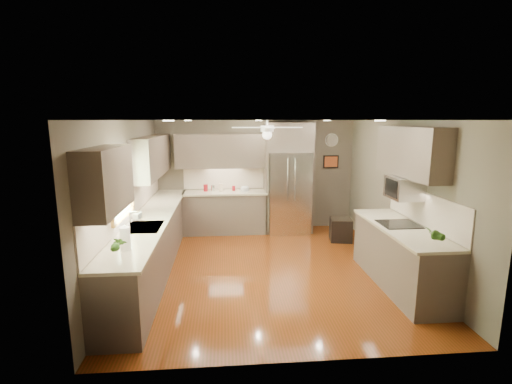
{
  "coord_description": "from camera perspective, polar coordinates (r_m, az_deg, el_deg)",
  "views": [
    {
      "loc": [
        -0.72,
        -5.93,
        2.5
      ],
      "look_at": [
        -0.16,
        0.6,
        1.23
      ],
      "focal_mm": 26.0,
      "sensor_mm": 36.0,
      "label": 1
    }
  ],
  "objects": [
    {
      "name": "stool",
      "position": [
        8.03,
        12.9,
        -5.66
      ],
      "size": [
        0.5,
        0.5,
        0.49
      ],
      "color": "black",
      "rests_on": "ground"
    },
    {
      "name": "uppers",
      "position": [
        6.67,
        -5.07,
        5.55
      ],
      "size": [
        4.5,
        4.7,
        0.95
      ],
      "color": "brown",
      "rests_on": "wall_left"
    },
    {
      "name": "microwave",
      "position": [
        6.13,
        21.82,
        0.62
      ],
      "size": [
        0.43,
        0.55,
        0.34
      ],
      "color": "silver",
      "rests_on": "wall_right"
    },
    {
      "name": "right_run",
      "position": [
        6.12,
        21.39,
        -9.03
      ],
      "size": [
        0.7,
        2.2,
        1.45
      ],
      "color": "brown",
      "rests_on": "ground"
    },
    {
      "name": "left_run",
      "position": [
        6.52,
        -15.68,
        -7.43
      ],
      "size": [
        0.65,
        4.7,
        1.45
      ],
      "color": "brown",
      "rests_on": "ground"
    },
    {
      "name": "canister_d",
      "position": [
        8.31,
        -3.46,
        0.58
      ],
      "size": [
        0.08,
        0.08,
        0.11
      ],
      "primitive_type": "cylinder",
      "rotation": [
        0.0,
        0.0,
        0.09
      ],
      "color": "maroon",
      "rests_on": "back_run"
    },
    {
      "name": "wall_right",
      "position": [
        6.75,
        21.32,
        -0.44
      ],
      "size": [
        0.0,
        5.0,
        5.0
      ],
      "primitive_type": "plane",
      "rotation": [
        1.57,
        0.0,
        -1.57
      ],
      "color": "brown",
      "rests_on": "ground"
    },
    {
      "name": "recessed_lights",
      "position": [
        6.37,
        1.27,
        10.94
      ],
      "size": [
        2.84,
        3.14,
        0.01
      ],
      "color": "white",
      "rests_on": "ceiling"
    },
    {
      "name": "wall_back",
      "position": [
        8.55,
        -0.01,
        2.59
      ],
      "size": [
        4.5,
        0.0,
        4.5
      ],
      "primitive_type": "plane",
      "rotation": [
        1.57,
        0.0,
        0.0
      ],
      "color": "brown",
      "rests_on": "ground"
    },
    {
      "name": "sink",
      "position": [
        5.79,
        -16.85,
        -5.46
      ],
      "size": [
        0.5,
        0.7,
        0.32
      ],
      "color": "silver",
      "rests_on": "left_run"
    },
    {
      "name": "wall_left",
      "position": [
        6.25,
        -18.95,
        -1.14
      ],
      "size": [
        0.0,
        5.0,
        5.0
      ],
      "primitive_type": "plane",
      "rotation": [
        1.57,
        0.0,
        1.57
      ],
      "color": "brown",
      "rests_on": "ground"
    },
    {
      "name": "window",
      "position": [
        5.71,
        -20.04,
        0.76
      ],
      "size": [
        0.05,
        1.12,
        0.92
      ],
      "color": "#BFF2B2",
      "rests_on": "wall_left"
    },
    {
      "name": "refrigerator",
      "position": [
        8.32,
        5.01,
        1.88
      ],
      "size": [
        1.06,
        0.75,
        2.45
      ],
      "color": "silver",
      "rests_on": "ground"
    },
    {
      "name": "soap_bottle",
      "position": [
        6.04,
        -17.75,
        -3.47
      ],
      "size": [
        0.11,
        0.11,
        0.21
      ],
      "primitive_type": "imported",
      "rotation": [
        0.0,
        0.0,
        -0.2
      ],
      "color": "white",
      "rests_on": "left_run"
    },
    {
      "name": "potted_plant_left",
      "position": [
        4.57,
        -20.52,
        -7.58
      ],
      "size": [
        0.17,
        0.12,
        0.32
      ],
      "primitive_type": "imported",
      "rotation": [
        0.0,
        0.0,
        -0.04
      ],
      "color": "#2A5719",
      "rests_on": "left_run"
    },
    {
      "name": "canister_c",
      "position": [
        8.31,
        -5.4,
        0.75
      ],
      "size": [
        0.1,
        0.1,
        0.16
      ],
      "primitive_type": "cylinder",
      "rotation": [
        0.0,
        0.0,
        0.05
      ],
      "color": "beige",
      "rests_on": "back_run"
    },
    {
      "name": "back_run",
      "position": [
        8.38,
        -4.79,
        -2.96
      ],
      "size": [
        1.85,
        0.65,
        1.45
      ],
      "color": "brown",
      "rests_on": "ground"
    },
    {
      "name": "paper_towel",
      "position": [
        4.81,
        -19.48,
        -6.82
      ],
      "size": [
        0.13,
        0.13,
        0.32
      ],
      "color": "white",
      "rests_on": "left_run"
    },
    {
      "name": "potted_plant_right",
      "position": [
        5.21,
        25.73,
        -5.86
      ],
      "size": [
        0.2,
        0.18,
        0.29
      ],
      "primitive_type": "imported",
      "rotation": [
        0.0,
        0.0,
        0.34
      ],
      "color": "#2A5719",
      "rests_on": "right_run"
    },
    {
      "name": "wall_front",
      "position": [
        3.72,
        6.64,
        -8.7
      ],
      "size": [
        4.5,
        0.0,
        4.5
      ],
      "primitive_type": "plane",
      "rotation": [
        -1.57,
        0.0,
        0.0
      ],
      "color": "brown",
      "rests_on": "ground"
    },
    {
      "name": "wall_clock",
      "position": [
        8.78,
        11.56,
        7.84
      ],
      "size": [
        0.3,
        0.03,
        0.3
      ],
      "color": "white",
      "rests_on": "wall_back"
    },
    {
      "name": "bowl",
      "position": [
        8.25,
        -1.72,
        0.26
      ],
      "size": [
        0.21,
        0.21,
        0.05
      ],
      "primitive_type": "imported",
      "rotation": [
        0.0,
        0.0,
        0.07
      ],
      "color": "beige",
      "rests_on": "back_run"
    },
    {
      "name": "floor",
      "position": [
        6.48,
        1.92,
        -11.72
      ],
      "size": [
        5.0,
        5.0,
        0.0
      ],
      "primitive_type": "plane",
      "color": "#53290B",
      "rests_on": "ground"
    },
    {
      "name": "ceiling_fan",
      "position": [
        6.27,
        1.73,
        9.46
      ],
      "size": [
        1.18,
        1.18,
        0.32
      ],
      "color": "white",
      "rests_on": "ceiling"
    },
    {
      "name": "framed_print",
      "position": [
        8.82,
        11.45,
        4.59
      ],
      "size": [
        0.36,
        0.03,
        0.3
      ],
      "color": "black",
      "rests_on": "wall_back"
    },
    {
      "name": "canister_b",
      "position": [
        8.32,
        -6.63,
        0.61
      ],
      "size": [
        0.11,
        0.11,
        0.14
      ],
      "primitive_type": "cylinder",
      "rotation": [
        0.0,
        0.0,
        -0.3
      ],
      "color": "silver",
      "rests_on": "back_run"
    },
    {
      "name": "canister_a",
      "position": [
        8.31,
        -7.75,
        0.64
      ],
      "size": [
        0.12,
        0.12,
        0.15
      ],
      "primitive_type": "cylinder",
      "rotation": [
        0.0,
        0.0,
        -0.28
      ],
      "color": "maroon",
      "rests_on": "back_run"
    },
    {
      "name": "ceiling",
      "position": [
        5.97,
        2.07,
        10.99
      ],
      "size": [
        5.0,
        5.0,
        0.0
      ],
      "primitive_type": "plane",
      "rotation": [
        3.14,
        0.0,
        0.0
      ],
      "color": "white",
      "rests_on": "ground"
    }
  ]
}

